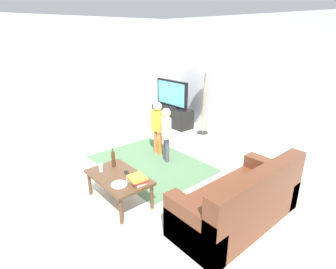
{
  "coord_description": "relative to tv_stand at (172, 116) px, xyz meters",
  "views": [
    {
      "loc": [
        3.38,
        -2.31,
        2.33
      ],
      "look_at": [
        0.0,
        0.6,
        0.65
      ],
      "focal_mm": 28.83,
      "sensor_mm": 36.0,
      "label": 1
    }
  ],
  "objects": [
    {
      "name": "bottle",
      "position": [
        1.84,
        -2.83,
        0.3
      ],
      "size": [
        0.06,
        0.06,
        0.3
      ],
      "color": "#4C3319",
      "rests_on": "coffee_table"
    },
    {
      "name": "wall_back",
      "position": [
        1.79,
        0.7,
        1.11
      ],
      "size": [
        6.0,
        0.12,
        2.7
      ],
      "primitive_type": "cube",
      "color": "silver",
      "rests_on": "ground"
    },
    {
      "name": "soda_can",
      "position": [
        1.86,
        -3.05,
        0.24
      ],
      "size": [
        0.07,
        0.07,
        0.12
      ],
      "primitive_type": "cylinder",
      "color": "silver",
      "rests_on": "coffee_table"
    },
    {
      "name": "child_center",
      "position": [
        1.55,
        -1.54,
        0.39
      ],
      "size": [
        0.33,
        0.21,
        1.05
      ],
      "color": "#4C4C59",
      "rests_on": "ground"
    },
    {
      "name": "tv_remote",
      "position": [
        2.19,
        -2.81,
        0.19
      ],
      "size": [
        0.18,
        0.09,
        0.02
      ],
      "primitive_type": "cube",
      "rotation": [
        0.0,
        0.0,
        -0.28
      ],
      "color": "black",
      "rests_on": "coffee_table"
    },
    {
      "name": "couch",
      "position": [
        3.6,
        -2.01,
        0.05
      ],
      "size": [
        0.8,
        1.8,
        0.86
      ],
      "color": "brown",
      "rests_on": "ground"
    },
    {
      "name": "wall_left",
      "position": [
        -1.21,
        -2.3,
        1.11
      ],
      "size": [
        0.12,
        6.0,
        2.7
      ],
      "primitive_type": "cube",
      "color": "silver",
      "rests_on": "ground"
    },
    {
      "name": "plate",
      "position": [
        2.36,
        -3.05,
        0.18
      ],
      "size": [
        0.22,
        0.22,
        0.02
      ],
      "color": "white",
      "rests_on": "coffee_table"
    },
    {
      "name": "book_stack",
      "position": [
        2.46,
        -2.83,
        0.22
      ],
      "size": [
        0.29,
        0.24,
        0.09
      ],
      "color": "white",
      "rests_on": "coffee_table"
    },
    {
      "name": "area_rug",
      "position": [
        1.45,
        -1.85,
        -0.24
      ],
      "size": [
        2.2,
        1.6,
        0.01
      ],
      "primitive_type": "cube",
      "color": "#4C724C",
      "rests_on": "ground"
    },
    {
      "name": "coffee_table",
      "position": [
        2.14,
        -2.93,
        0.13
      ],
      "size": [
        1.0,
        0.6,
        0.42
      ],
      "color": "#513823",
      "rests_on": "ground"
    },
    {
      "name": "tv",
      "position": [
        -0.0,
        -0.02,
        0.6
      ],
      "size": [
        1.1,
        0.28,
        0.71
      ],
      "color": "black",
      "rests_on": "tv_stand"
    },
    {
      "name": "floor_lamp",
      "position": [
        0.96,
        0.15,
        1.3
      ],
      "size": [
        0.36,
        0.36,
        1.78
      ],
      "color": "#262626",
      "rests_on": "ground"
    },
    {
      "name": "ground",
      "position": [
        1.79,
        -2.3,
        -0.24
      ],
      "size": [
        7.8,
        7.8,
        0.0
      ],
      "primitive_type": "plane",
      "color": "beige"
    },
    {
      "name": "tv_stand",
      "position": [
        0.0,
        0.0,
        0.0
      ],
      "size": [
        1.2,
        0.44,
        0.5
      ],
      "color": "black",
      "rests_on": "ground"
    },
    {
      "name": "child_near_tv",
      "position": [
        1.18,
        -1.44,
        0.41
      ],
      "size": [
        0.36,
        0.17,
        1.08
      ],
      "color": "orange",
      "rests_on": "ground"
    }
  ]
}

